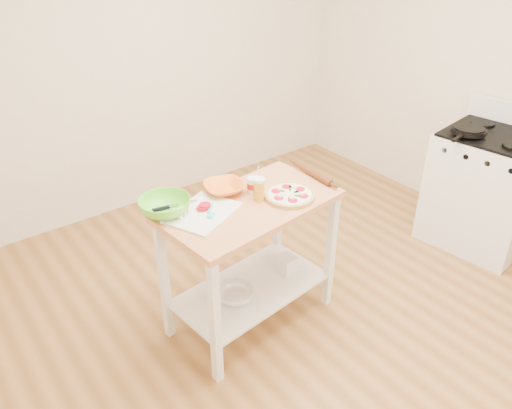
{
  "coord_description": "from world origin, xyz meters",
  "views": [
    {
      "loc": [
        -1.9,
        -1.72,
        2.38
      ],
      "look_at": [
        -0.34,
        0.33,
        0.88
      ],
      "focal_mm": 35.0,
      "sensor_mm": 36.0,
      "label": 1
    }
  ],
  "objects_px": {
    "orange_bowl": "(224,188)",
    "shelf_glass_bowl": "(235,294)",
    "beer_pint": "(259,189)",
    "yogurt_tub": "(254,185)",
    "rolling_pin": "(312,173)",
    "cutting_board": "(202,212)",
    "pizza": "(290,195)",
    "knife": "(169,207)",
    "prep_island": "(251,239)",
    "spatula": "(211,212)",
    "shelf_bin": "(287,264)",
    "skillet": "(468,131)",
    "gas_stove": "(484,190)",
    "green_bowl": "(165,206)"
  },
  "relations": [
    {
      "from": "prep_island",
      "to": "orange_bowl",
      "type": "bearing_deg",
      "value": 102.98
    },
    {
      "from": "spatula",
      "to": "rolling_pin",
      "type": "height_order",
      "value": "rolling_pin"
    },
    {
      "from": "spatula",
      "to": "orange_bowl",
      "type": "relative_size",
      "value": 0.55
    },
    {
      "from": "prep_island",
      "to": "pizza",
      "type": "height_order",
      "value": "pizza"
    },
    {
      "from": "cutting_board",
      "to": "yogurt_tub",
      "type": "distance_m",
      "value": 0.39
    },
    {
      "from": "skillet",
      "to": "beer_pint",
      "type": "bearing_deg",
      "value": 162.86
    },
    {
      "from": "beer_pint",
      "to": "yogurt_tub",
      "type": "height_order",
      "value": "yogurt_tub"
    },
    {
      "from": "orange_bowl",
      "to": "shelf_glass_bowl",
      "type": "xyz_separation_m",
      "value": [
        -0.1,
        -0.24,
        -0.63
      ]
    },
    {
      "from": "rolling_pin",
      "to": "cutting_board",
      "type": "bearing_deg",
      "value": 177.57
    },
    {
      "from": "yogurt_tub",
      "to": "rolling_pin",
      "type": "distance_m",
      "value": 0.44
    },
    {
      "from": "skillet",
      "to": "green_bowl",
      "type": "bearing_deg",
      "value": 159.64
    },
    {
      "from": "rolling_pin",
      "to": "pizza",
      "type": "bearing_deg",
      "value": -157.57
    },
    {
      "from": "pizza",
      "to": "knife",
      "type": "distance_m",
      "value": 0.72
    },
    {
      "from": "green_bowl",
      "to": "beer_pint",
      "type": "distance_m",
      "value": 0.56
    },
    {
      "from": "orange_bowl",
      "to": "yogurt_tub",
      "type": "height_order",
      "value": "yogurt_tub"
    },
    {
      "from": "prep_island",
      "to": "cutting_board",
      "type": "bearing_deg",
      "value": 166.4
    },
    {
      "from": "yogurt_tub",
      "to": "rolling_pin",
      "type": "height_order",
      "value": "yogurt_tub"
    },
    {
      "from": "orange_bowl",
      "to": "yogurt_tub",
      "type": "bearing_deg",
      "value": -36.44
    },
    {
      "from": "pizza",
      "to": "orange_bowl",
      "type": "xyz_separation_m",
      "value": [
        -0.27,
        0.29,
        0.01
      ]
    },
    {
      "from": "skillet",
      "to": "yogurt_tub",
      "type": "relative_size",
      "value": 2.29
    },
    {
      "from": "shelf_glass_bowl",
      "to": "knife",
      "type": "bearing_deg",
      "value": 136.41
    },
    {
      "from": "pizza",
      "to": "cutting_board",
      "type": "bearing_deg",
      "value": 162.88
    },
    {
      "from": "prep_island",
      "to": "rolling_pin",
      "type": "relative_size",
      "value": 3.17
    },
    {
      "from": "rolling_pin",
      "to": "prep_island",
      "type": "bearing_deg",
      "value": -176.16
    },
    {
      "from": "rolling_pin",
      "to": "yogurt_tub",
      "type": "bearing_deg",
      "value": 171.9
    },
    {
      "from": "orange_bowl",
      "to": "beer_pint",
      "type": "bearing_deg",
      "value": -60.77
    },
    {
      "from": "knife",
      "to": "orange_bowl",
      "type": "distance_m",
      "value": 0.37
    },
    {
      "from": "yogurt_tub",
      "to": "orange_bowl",
      "type": "bearing_deg",
      "value": 143.56
    },
    {
      "from": "prep_island",
      "to": "shelf_glass_bowl",
      "type": "distance_m",
      "value": 0.38
    },
    {
      "from": "pizza",
      "to": "knife",
      "type": "relative_size",
      "value": 1.12
    },
    {
      "from": "yogurt_tub",
      "to": "rolling_pin",
      "type": "relative_size",
      "value": 0.49
    },
    {
      "from": "orange_bowl",
      "to": "shelf_bin",
      "type": "height_order",
      "value": "orange_bowl"
    },
    {
      "from": "knife",
      "to": "shelf_glass_bowl",
      "type": "xyz_separation_m",
      "value": [
        0.27,
        -0.26,
        -0.62
      ]
    },
    {
      "from": "skillet",
      "to": "yogurt_tub",
      "type": "height_order",
      "value": "yogurt_tub"
    },
    {
      "from": "knife",
      "to": "shelf_bin",
      "type": "relative_size",
      "value": 2.41
    },
    {
      "from": "knife",
      "to": "rolling_pin",
      "type": "relative_size",
      "value": 0.76
    },
    {
      "from": "prep_island",
      "to": "shelf_bin",
      "type": "xyz_separation_m",
      "value": [
        0.3,
        -0.01,
        -0.33
      ]
    },
    {
      "from": "prep_island",
      "to": "beer_pint",
      "type": "distance_m",
      "value": 0.33
    },
    {
      "from": "cutting_board",
      "to": "prep_island",
      "type": "bearing_deg",
      "value": -37.13
    },
    {
      "from": "prep_island",
      "to": "cutting_board",
      "type": "xyz_separation_m",
      "value": [
        -0.29,
        0.07,
        0.26
      ]
    },
    {
      "from": "prep_island",
      "to": "knife",
      "type": "distance_m",
      "value": 0.55
    },
    {
      "from": "orange_bowl",
      "to": "shelf_glass_bowl",
      "type": "bearing_deg",
      "value": -112.87
    },
    {
      "from": "cutting_board",
      "to": "rolling_pin",
      "type": "distance_m",
      "value": 0.82
    },
    {
      "from": "gas_stove",
      "to": "beer_pint",
      "type": "distance_m",
      "value": 2.08
    },
    {
      "from": "orange_bowl",
      "to": "shelf_glass_bowl",
      "type": "relative_size",
      "value": 1.02
    },
    {
      "from": "spatula",
      "to": "yogurt_tub",
      "type": "relative_size",
      "value": 0.76
    },
    {
      "from": "skillet",
      "to": "spatula",
      "type": "distance_m",
      "value": 2.14
    },
    {
      "from": "knife",
      "to": "beer_pint",
      "type": "bearing_deg",
      "value": -12.5
    },
    {
      "from": "knife",
      "to": "shelf_bin",
      "type": "height_order",
      "value": "knife"
    },
    {
      "from": "skillet",
      "to": "orange_bowl",
      "type": "bearing_deg",
      "value": 157.37
    }
  ]
}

